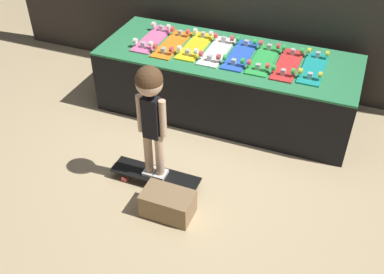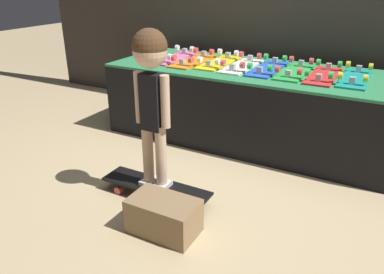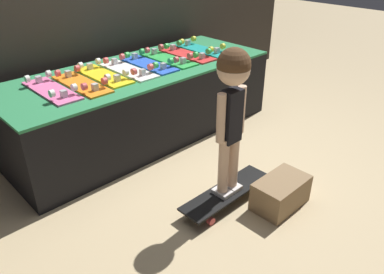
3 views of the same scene
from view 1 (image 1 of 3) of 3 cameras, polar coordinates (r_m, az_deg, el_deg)
name	(u,v)px [view 1 (image 1 of 3)]	position (r m, az deg, el deg)	size (l,w,h in m)	color
ground_plane	(203,147)	(4.08, 1.40, -1.29)	(16.00, 16.00, 0.00)	tan
display_rack	(227,83)	(4.40, 4.41, 6.80)	(2.41, 0.91, 0.63)	black
skateboard_pink_on_rack	(153,38)	(4.51, -5.02, 12.40)	(0.19, 0.61, 0.09)	pink
skateboard_orange_on_rack	(172,43)	(4.39, -2.54, 11.78)	(0.19, 0.61, 0.09)	orange
skateboard_yellow_on_rack	(196,45)	(4.35, 0.47, 11.59)	(0.19, 0.61, 0.09)	yellow
skateboard_white_on_rack	(217,50)	(4.27, 3.18, 10.93)	(0.19, 0.61, 0.09)	white
skateboard_blue_on_rack	(240,54)	(4.22, 6.13, 10.42)	(0.19, 0.61, 0.09)	blue
skateboard_green_on_rack	(264,59)	(4.17, 9.09, 9.80)	(0.19, 0.61, 0.09)	green
skateboard_red_on_rack	(288,64)	(4.12, 12.08, 9.10)	(0.19, 0.61, 0.09)	red
skateboard_teal_on_rack	(314,67)	(4.12, 15.19, 8.59)	(0.19, 0.61, 0.09)	teal
skateboard_on_floor	(155,175)	(3.70, -4.66, -4.88)	(0.74, 0.20, 0.09)	black
child	(151,103)	(3.26, -5.29, 4.29)	(0.24, 0.20, 0.99)	silver
storage_box	(168,204)	(3.43, -3.10, -8.45)	(0.39, 0.24, 0.20)	#8E704C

